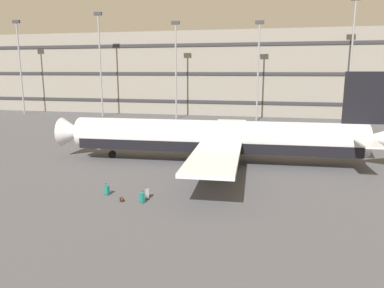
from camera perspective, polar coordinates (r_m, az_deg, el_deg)
ground_plane at (r=43.65m, az=-3.42°, el=-2.56°), size 600.00×600.00×0.00m
terminal_structure at (r=94.20m, az=5.50°, el=10.90°), size 160.45×16.90×19.55m
airliner at (r=42.15m, az=4.11°, el=0.96°), size 39.12×31.61×10.40m
light_mast_far_left at (r=98.09m, az=-25.27°, el=11.62°), size 1.80×0.50×22.01m
light_mast_left at (r=87.13m, az=-14.15°, el=12.88°), size 1.80×0.50×23.11m
light_mast_center_left at (r=80.82m, az=-2.54°, el=12.48°), size 1.80×0.50×20.74m
light_mast_center_right at (r=78.12m, az=10.28°, el=12.20°), size 1.80×0.50×20.35m
light_mast_right at (r=79.42m, az=23.61°, el=12.88°), size 1.80×0.50×24.22m
suitcase_scuffed at (r=31.02m, az=-7.01°, el=-7.67°), size 0.40×0.47×0.97m
suitcase_laid_flat at (r=32.48m, az=-13.10°, el=-6.98°), size 0.46×0.40×1.04m
suitcase_black at (r=30.13m, az=-7.79°, el=-8.26°), size 0.50×0.46×0.99m
backpack_red at (r=30.67m, az=-10.88°, el=-8.45°), size 0.42×0.43×0.48m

